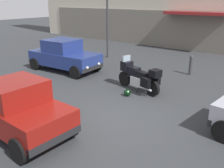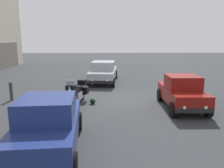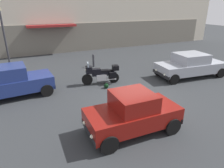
{
  "view_description": "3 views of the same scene",
  "coord_description": "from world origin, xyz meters",
  "views": [
    {
      "loc": [
        4.49,
        -5.66,
        3.64
      ],
      "look_at": [
        -0.8,
        1.04,
        0.71
      ],
      "focal_mm": 40.05,
      "sensor_mm": 36.0,
      "label": 1
    },
    {
      "loc": [
        -11.65,
        1.22,
        3.24
      ],
      "look_at": [
        0.2,
        0.9,
        0.83
      ],
      "focal_mm": 36.11,
      "sensor_mm": 36.0,
      "label": 2
    },
    {
      "loc": [
        -4.79,
        -7.7,
        4.39
      ],
      "look_at": [
        -0.92,
        0.68,
        0.72
      ],
      "focal_mm": 31.56,
      "sensor_mm": 36.0,
      "label": 3
    }
  ],
  "objects": [
    {
      "name": "helmet",
      "position": [
        -0.71,
        1.9,
        0.14
      ],
      "size": [
        0.28,
        0.28,
        0.28
      ],
      "primitive_type": "sphere",
      "color": "black",
      "rests_on": "ground"
    },
    {
      "name": "motorcycle",
      "position": [
        -0.7,
        2.68,
        0.62
      ],
      "size": [
        2.24,
        1.0,
        1.36
      ],
      "rotation": [
        0.0,
        0.0,
        2.93
      ],
      "color": "black",
      "rests_on": "ground"
    },
    {
      "name": "car_sedan_far",
      "position": [
        5.07,
        1.42,
        0.78
      ],
      "size": [
        4.69,
        2.29,
        1.56
      ],
      "rotation": [
        0.0,
        0.0,
        3.05
      ],
      "color": "#9EA3AD",
      "rests_on": "ground"
    },
    {
      "name": "car_hatchback_near",
      "position": [
        -5.47,
        2.89,
        0.81
      ],
      "size": [
        3.96,
        2.02,
        1.64
      ],
      "rotation": [
        0.0,
        0.0,
        0.07
      ],
      "color": "navy",
      "rests_on": "ground"
    },
    {
      "name": "bollard_curbside",
      "position": [
        0.09,
        6.26,
        0.53
      ],
      "size": [
        0.16,
        0.16,
        0.99
      ],
      "color": "#333338",
      "rests_on": "ground"
    },
    {
      "name": "ground_plane",
      "position": [
        0.0,
        0.0,
        0.0
      ],
      "size": [
        80.0,
        80.0,
        0.0
      ],
      "primitive_type": "plane",
      "color": "#2D3033"
    },
    {
      "name": "car_compact_side",
      "position": [
        -1.49,
        -2.34,
        0.77
      ],
      "size": [
        3.5,
        1.76,
        1.56
      ],
      "rotation": [
        0.0,
        0.0,
        3.12
      ],
      "color": "maroon",
      "rests_on": "ground"
    }
  ]
}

